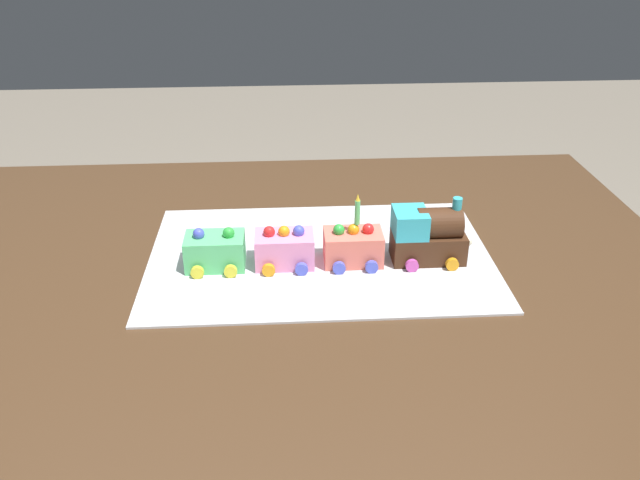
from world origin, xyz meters
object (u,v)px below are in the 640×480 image
(dining_table, at_px, (291,316))
(cake_car_caboose_coral, at_px, (353,247))
(cake_locomotive, at_px, (428,236))
(birthday_candle, at_px, (358,211))
(cake_car_gondola_mint_green, at_px, (215,252))
(cake_car_hopper_bubblegum, at_px, (285,250))

(dining_table, xyz_separation_m, cake_car_caboose_coral, (-0.11, 0.00, 0.14))
(cake_car_caboose_coral, bearing_deg, cake_locomotive, -180.00)
(dining_table, xyz_separation_m, birthday_candle, (-0.11, 0.00, 0.21))
(dining_table, xyz_separation_m, cake_locomotive, (-0.24, 0.00, 0.16))
(dining_table, distance_m, cake_locomotive, 0.29)
(cake_car_caboose_coral, bearing_deg, cake_car_gondola_mint_green, -0.00)
(cake_locomotive, distance_m, cake_car_gondola_mint_green, 0.37)
(cake_car_caboose_coral, xyz_separation_m, birthday_candle, (-0.01, -0.00, 0.07))
(dining_table, relative_size, cake_car_caboose_coral, 14.00)
(cake_locomotive, xyz_separation_m, cake_car_caboose_coral, (0.13, 0.00, -0.02))
(birthday_candle, bearing_deg, cake_locomotive, -180.00)
(cake_locomotive, distance_m, cake_car_caboose_coral, 0.13)
(cake_car_caboose_coral, relative_size, birthday_candle, 1.79)
(cake_car_caboose_coral, height_order, birthday_candle, birthday_candle)
(cake_locomotive, height_order, cake_car_hopper_bubblegum, cake_locomotive)
(cake_locomotive, bearing_deg, cake_car_gondola_mint_green, 0.00)
(dining_table, bearing_deg, cake_locomotive, 179.03)
(birthday_candle, bearing_deg, cake_car_gondola_mint_green, 0.00)
(cake_car_gondola_mint_green, distance_m, birthday_candle, 0.25)
(dining_table, relative_size, cake_locomotive, 10.00)
(dining_table, bearing_deg, cake_car_caboose_coral, 177.89)
(cake_car_hopper_bubblegum, relative_size, cake_car_gondola_mint_green, 1.00)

